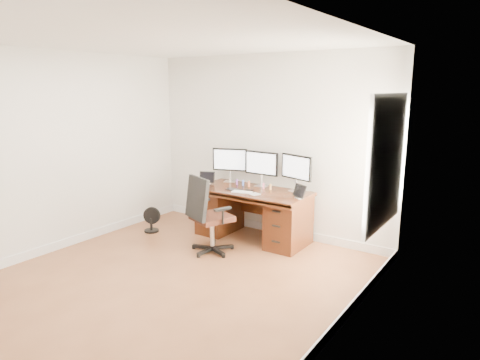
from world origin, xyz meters
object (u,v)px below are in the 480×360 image
Objects in this scene: keyboard at (242,192)px; monitor_center at (261,164)px; floor_fan at (151,220)px; desk at (253,212)px; office_chair at (209,228)px.

monitor_center is at bearing 75.27° from keyboard.
floor_fan is 0.71× the size of monitor_center.
desk is 1.59× the size of office_chair.
office_chair is at bearing -99.79° from monitor_center.
monitor_center is at bearing 100.83° from office_chair.
keyboard is (-0.03, -0.48, -0.33)m from monitor_center.
floor_fan is 1.60m from keyboard.
keyboard is (-0.03, -0.24, 0.36)m from desk.
monitor_center is (-0.00, 0.24, 0.68)m from desk.
office_chair is 3.74× the size of keyboard.
office_chair reaches higher than keyboard.
floor_fan is at bearing -176.32° from keyboard.
floor_fan is (-1.47, -0.64, -0.21)m from desk.
office_chair is (-0.19, -0.80, -0.05)m from desk.
monitor_center is (0.19, 1.04, 0.73)m from office_chair.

